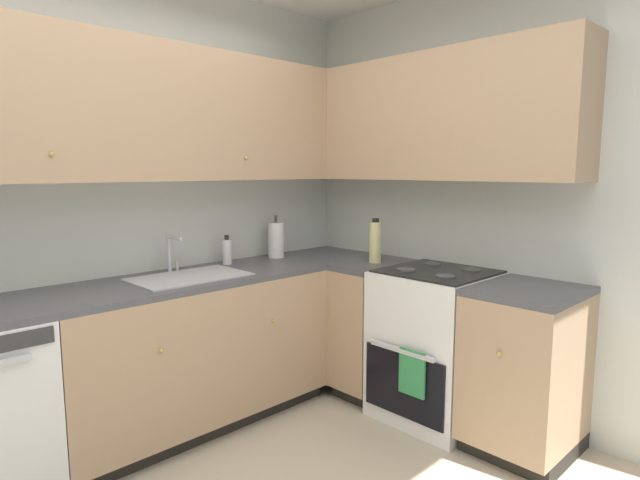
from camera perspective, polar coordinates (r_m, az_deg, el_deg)
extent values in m
cube|color=silver|center=(3.17, -23.94, 3.49)|extent=(3.78, 0.05, 2.64)
cube|color=silver|center=(3.27, 20.58, 3.78)|extent=(0.05, 3.19, 2.64)
cube|color=tan|center=(3.22, -13.75, -11.29)|extent=(1.62, 0.60, 0.78)
cube|color=black|center=(3.41, -13.77, -18.08)|extent=(1.62, 0.54, 0.09)
sphere|color=tan|center=(2.75, -17.02, -11.50)|extent=(0.02, 0.02, 0.02)
sphere|color=tan|center=(3.12, -5.15, -8.88)|extent=(0.02, 0.02, 0.02)
cube|color=#4C4C51|center=(3.11, -14.03, -4.18)|extent=(2.83, 0.60, 0.03)
cube|color=tan|center=(3.57, 5.96, -9.18)|extent=(0.60, 0.31, 0.78)
cube|color=black|center=(3.74, 6.17, -15.45)|extent=(0.54, 0.31, 0.09)
cube|color=tan|center=(3.05, 21.60, -12.71)|extent=(0.60, 0.50, 0.78)
cube|color=black|center=(3.24, 21.43, -19.78)|extent=(0.54, 0.50, 0.09)
sphere|color=tan|center=(2.73, 18.99, -11.72)|extent=(0.02, 0.02, 0.02)
cube|color=#4C4C51|center=(3.47, 6.05, -2.75)|extent=(0.60, 0.31, 0.03)
cube|color=#4C4C51|center=(2.93, 21.99, -5.23)|extent=(0.60, 0.50, 0.03)
cube|color=white|center=(3.33, 12.61, -11.11)|extent=(0.64, 0.62, 0.90)
cube|color=black|center=(3.13, 9.12, -15.42)|extent=(0.02, 0.55, 0.38)
cube|color=silver|center=(3.04, 8.95, -11.90)|extent=(0.02, 0.43, 0.02)
cube|color=black|center=(3.21, 12.85, -3.35)|extent=(0.59, 0.60, 0.01)
cube|color=white|center=(3.45, 15.65, -1.50)|extent=(0.03, 0.60, 0.15)
cylinder|color=#4C4C4C|center=(3.02, 13.57, -3.88)|extent=(0.11, 0.11, 0.01)
cylinder|color=#4C4C4C|center=(3.17, 9.40, -3.21)|extent=(0.11, 0.11, 0.01)
cylinder|color=#4C4C4C|center=(3.26, 16.23, -3.13)|extent=(0.11, 0.11, 0.01)
cylinder|color=#4C4C4C|center=(3.40, 12.23, -2.55)|extent=(0.11, 0.11, 0.01)
cube|color=#338C4C|center=(3.04, 10.05, -14.17)|extent=(0.02, 0.17, 0.26)
cube|color=tan|center=(3.11, -18.56, 13.09)|extent=(2.51, 0.32, 0.75)
sphere|color=tan|center=(2.73, -27.33, 8.37)|extent=(0.02, 0.02, 0.02)
sphere|color=tan|center=(3.23, -8.09, 8.91)|extent=(0.02, 0.02, 0.02)
cube|color=tan|center=(3.40, 11.07, 12.86)|extent=(0.32, 2.00, 0.75)
cube|color=#B7B7BC|center=(3.07, -14.11, -3.93)|extent=(0.64, 0.40, 0.01)
cube|color=gray|center=(3.08, -14.08, -4.83)|extent=(0.59, 0.36, 0.09)
cube|color=#99999E|center=(3.08, -14.09, -4.58)|extent=(0.02, 0.35, 0.06)
cylinder|color=silver|center=(3.25, -16.21, -1.43)|extent=(0.02, 0.02, 0.22)
cylinder|color=silver|center=(3.17, -15.64, 0.23)|extent=(0.02, 0.15, 0.02)
cylinder|color=silver|center=(3.28, -15.39, -2.75)|extent=(0.02, 0.02, 0.06)
cylinder|color=silver|center=(3.44, -10.16, -1.29)|extent=(0.06, 0.06, 0.16)
cylinder|color=#262626|center=(3.42, -10.20, 0.28)|extent=(0.03, 0.03, 0.03)
cylinder|color=white|center=(3.65, -4.84, 0.01)|extent=(0.11, 0.11, 0.25)
cylinder|color=#3F3F3F|center=(3.65, -4.84, 0.32)|extent=(0.02, 0.02, 0.31)
cylinder|color=beige|center=(3.45, 6.09, -0.26)|extent=(0.08, 0.08, 0.27)
cylinder|color=black|center=(3.43, 6.12, 2.17)|extent=(0.05, 0.05, 0.02)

